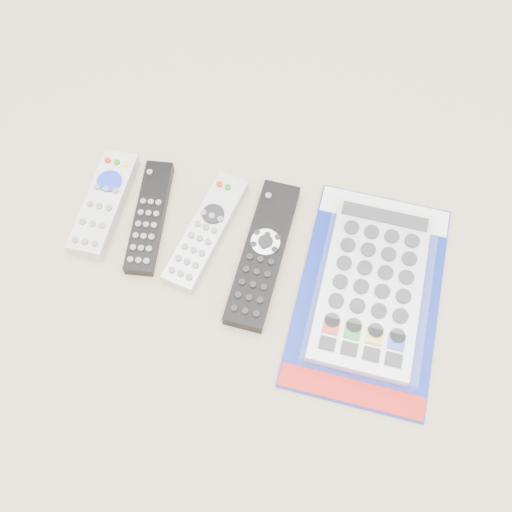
% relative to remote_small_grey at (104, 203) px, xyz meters
% --- Properties ---
extents(remote_small_grey, '(0.05, 0.17, 0.03)m').
position_rel_remote_small_grey_xyz_m(remote_small_grey, '(0.00, 0.00, 0.00)').
color(remote_small_grey, silver).
rests_on(remote_small_grey, ground).
extents(remote_slim_black, '(0.06, 0.18, 0.02)m').
position_rel_remote_small_grey_xyz_m(remote_slim_black, '(0.07, -0.01, -0.00)').
color(remote_slim_black, black).
rests_on(remote_slim_black, ground).
extents(remote_silver_dvd, '(0.08, 0.19, 0.02)m').
position_rel_remote_small_grey_xyz_m(remote_silver_dvd, '(0.15, -0.01, -0.00)').
color(remote_silver_dvd, silver).
rests_on(remote_silver_dvd, ground).
extents(remote_large_black, '(0.06, 0.22, 0.02)m').
position_rel_remote_small_grey_xyz_m(remote_large_black, '(0.24, -0.03, -0.00)').
color(remote_large_black, black).
rests_on(remote_large_black, ground).
extents(jumbo_remote_packaged, '(0.20, 0.31, 0.04)m').
position_rel_remote_small_grey_xyz_m(jumbo_remote_packaged, '(0.39, -0.05, 0.01)').
color(jumbo_remote_packaged, navy).
rests_on(jumbo_remote_packaged, ground).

